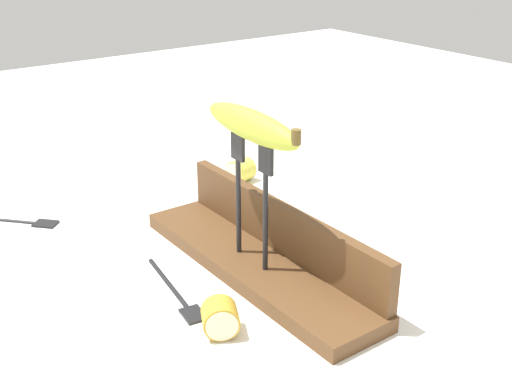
# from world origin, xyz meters

# --- Properties ---
(ground_plane) EXTENTS (3.00, 3.00, 0.00)m
(ground_plane) POSITION_xyz_m (0.00, 0.00, 0.00)
(ground_plane) COLOR white
(wooden_board) EXTENTS (0.43, 0.11, 0.02)m
(wooden_board) POSITION_xyz_m (0.00, 0.00, 0.01)
(wooden_board) COLOR brown
(wooden_board) RESTS_ON ground
(board_backstop) EXTENTS (0.42, 0.02, 0.07)m
(board_backstop) POSITION_xyz_m (0.00, 0.04, 0.06)
(board_backstop) COLOR brown
(board_backstop) RESTS_ON wooden_board
(fork_stand_center) EXTENTS (0.09, 0.01, 0.17)m
(fork_stand_center) POSITION_xyz_m (0.00, -0.01, 0.13)
(fork_stand_center) COLOR black
(fork_stand_center) RESTS_ON wooden_board
(banana_raised_center) EXTENTS (0.20, 0.04, 0.04)m
(banana_raised_center) POSITION_xyz_m (-0.00, -0.01, 0.22)
(banana_raised_center) COLOR #B2C138
(banana_raised_center) RESTS_ON fork_stand_center
(fork_fallen_near) EXTENTS (0.14, 0.13, 0.01)m
(fork_fallen_near) POSITION_xyz_m (-0.36, -0.22, 0.00)
(fork_fallen_near) COLOR black
(fork_fallen_near) RESTS_ON ground
(fork_fallen_far) EXTENTS (0.18, 0.04, 0.01)m
(fork_fallen_far) POSITION_xyz_m (-0.00, -0.12, 0.00)
(fork_fallen_far) COLOR black
(fork_fallen_far) RESTS_ON ground
(banana_chunk_near) EXTENTS (0.05, 0.05, 0.04)m
(banana_chunk_near) POSITION_xyz_m (-0.29, 0.18, 0.02)
(banana_chunk_near) COLOR #DBD147
(banana_chunk_near) RESTS_ON ground
(banana_chunk_far) EXTENTS (0.05, 0.06, 0.04)m
(banana_chunk_far) POSITION_xyz_m (0.09, -0.12, 0.02)
(banana_chunk_far) COLOR gold
(banana_chunk_far) RESTS_ON ground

